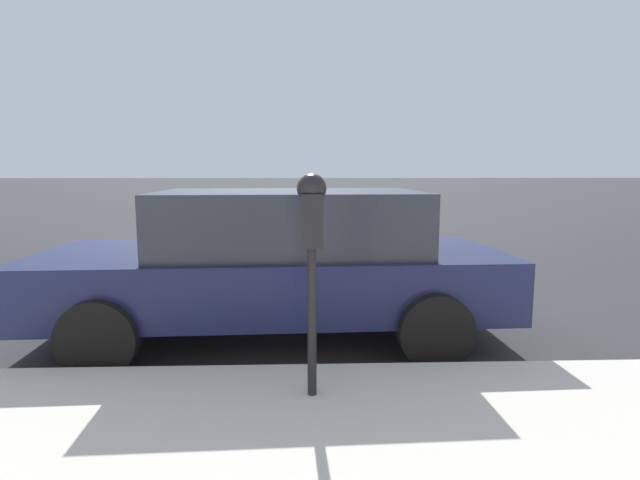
# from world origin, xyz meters

# --- Properties ---
(ground_plane) EXTENTS (220.00, 220.00, 0.00)m
(ground_plane) POSITION_xyz_m (0.00, 0.00, 0.00)
(ground_plane) COLOR #2B2B2D
(parking_meter) EXTENTS (0.21, 0.19, 1.47)m
(parking_meter) POSITION_xyz_m (-2.72, -0.64, 1.28)
(parking_meter) COLOR black
(parking_meter) RESTS_ON sidewalk
(car_navy) EXTENTS (2.11, 4.49, 1.46)m
(car_navy) POSITION_xyz_m (-1.05, -0.34, 0.77)
(car_navy) COLOR #14193D
(car_navy) RESTS_ON ground_plane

